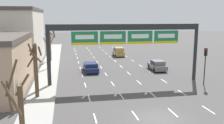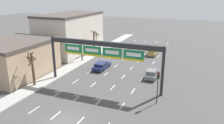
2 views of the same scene
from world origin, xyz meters
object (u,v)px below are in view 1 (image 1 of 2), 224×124
(car_grey, at_px, (157,65))
(car_navy, at_px, (91,67))
(sign_gantry, at_px, (126,35))
(tree_bare_third, at_px, (49,53))
(tree_bare_furthest, at_px, (19,108))
(traffic_light_near_gantry, at_px, (205,59))
(suv_gold, at_px, (119,51))
(tree_bare_closest, at_px, (51,44))
(tree_bare_second, at_px, (36,67))

(car_grey, distance_m, car_navy, 9.99)
(sign_gantry, bearing_deg, tree_bare_third, 133.10)
(car_navy, xyz_separation_m, tree_bare_third, (-6.05, 3.14, 1.79))
(tree_bare_furthest, bearing_deg, traffic_light_near_gantry, 30.31)
(suv_gold, distance_m, car_grey, 14.73)
(car_navy, height_order, tree_bare_closest, tree_bare_closest)
(tree_bare_third, bearing_deg, sign_gantry, -46.90)
(sign_gantry, relative_size, traffic_light_near_gantry, 4.23)
(tree_bare_second, xyz_separation_m, tree_bare_furthest, (0.05, -9.58, -0.59))
(tree_bare_closest, distance_m, tree_bare_furthest, 30.29)
(car_grey, xyz_separation_m, tree_bare_second, (-16.42, -10.20, 2.36))
(traffic_light_near_gantry, distance_m, tree_bare_second, 19.01)
(car_navy, height_order, traffic_light_near_gantry, traffic_light_near_gantry)
(sign_gantry, xyz_separation_m, tree_bare_third, (-9.60, 10.26, -3.38))
(tree_bare_third, bearing_deg, car_navy, -27.43)
(traffic_light_near_gantry, bearing_deg, suv_gold, 103.14)
(tree_bare_third, bearing_deg, car_grey, -14.46)
(tree_bare_second, distance_m, tree_bare_furthest, 9.60)
(traffic_light_near_gantry, height_order, tree_bare_furthest, tree_bare_furthest)
(traffic_light_near_gantry, distance_m, tree_bare_third, 22.56)
(car_navy, height_order, tree_bare_third, tree_bare_third)
(tree_bare_third, bearing_deg, suv_gold, 38.18)
(car_navy, bearing_deg, suv_gold, 62.30)
(sign_gantry, height_order, tree_bare_second, sign_gantry)
(suv_gold, bearing_deg, sign_gantry, -99.70)
(tree_bare_closest, xyz_separation_m, tree_bare_furthest, (-0.26, -30.28, -0.67))
(sign_gantry, bearing_deg, tree_bare_second, -157.98)
(suv_gold, distance_m, tree_bare_third, 16.76)
(sign_gantry, xyz_separation_m, tree_bare_furthest, (-9.98, -13.63, -3.33))
(sign_gantry, xyz_separation_m, car_navy, (-3.55, 7.12, -5.17))
(tree_bare_second, bearing_deg, tree_bare_third, 88.30)
(sign_gantry, height_order, car_grey, sign_gantry)
(tree_bare_closest, relative_size, tree_bare_furthest, 1.09)
(car_grey, xyz_separation_m, car_navy, (-9.94, 0.98, -0.07))
(car_navy, distance_m, tree_bare_second, 13.15)
(traffic_light_near_gantry, height_order, tree_bare_closest, tree_bare_closest)
(tree_bare_closest, height_order, tree_bare_furthest, tree_bare_closest)
(tree_bare_third, bearing_deg, tree_bare_furthest, -90.89)
(traffic_light_near_gantry, relative_size, tree_bare_third, 0.92)
(tree_bare_third, bearing_deg, tree_bare_second, -91.70)
(tree_bare_furthest, bearing_deg, tree_bare_closest, 89.50)
(car_navy, bearing_deg, traffic_light_near_gantry, -37.89)
(suv_gold, distance_m, traffic_light_near_gantry, 23.89)
(tree_bare_closest, bearing_deg, tree_bare_second, -90.87)
(traffic_light_near_gantry, bearing_deg, tree_bare_second, -175.56)
(car_grey, bearing_deg, tree_bare_third, 165.54)
(tree_bare_closest, distance_m, tree_bare_second, 20.70)
(car_navy, bearing_deg, sign_gantry, -63.51)
(car_navy, xyz_separation_m, traffic_light_near_gantry, (12.48, -9.71, 2.42))
(sign_gantry, distance_m, tree_bare_closest, 19.45)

